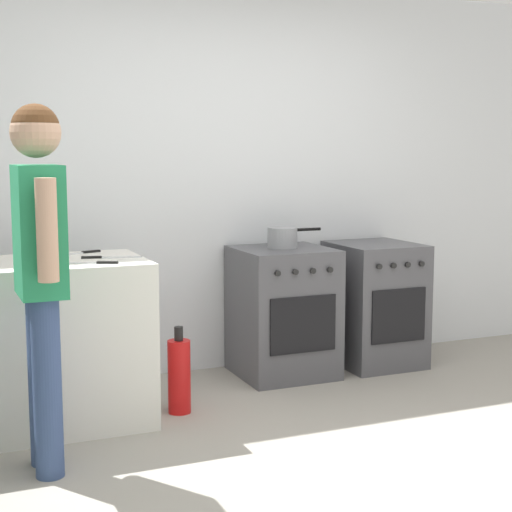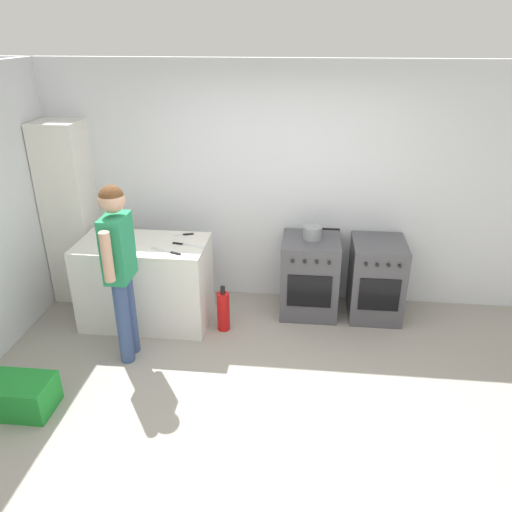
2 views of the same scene
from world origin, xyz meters
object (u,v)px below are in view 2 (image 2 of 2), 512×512
object	(u,v)px
oven_left	(310,276)
larder_cabinet	(70,214)
knife_utility	(111,245)
recycling_crate_lower	(21,396)
pot	(313,233)
knife_bread	(167,251)
oven_right	(376,279)
knife_paring	(185,234)
fire_extinguisher	(223,311)
knife_carving	(187,245)
person	(119,259)

from	to	relation	value
oven_left	larder_cabinet	size ratio (longest dim) A/B	0.42
knife_utility	recycling_crate_lower	bearing A→B (deg)	-103.64
oven_left	pot	world-z (taller)	pot
oven_left	knife_bread	bearing A→B (deg)	-157.77
oven_right	knife_bread	xyz separation A→B (m)	(-2.09, -0.57, 0.48)
knife_paring	fire_extinguisher	xyz separation A→B (m)	(0.44, -0.35, -0.69)
oven_left	knife_utility	world-z (taller)	knife_utility
knife_carving	knife_utility	bearing A→B (deg)	-174.44
pot	fire_extinguisher	bearing A→B (deg)	-150.01
oven_left	knife_utility	size ratio (longest dim) A/B	3.38
pot	person	world-z (taller)	person
knife_paring	recycling_crate_lower	distance (m)	2.13
oven_right	fire_extinguisher	size ratio (longest dim) A/B	1.70
knife_carving	knife_paring	distance (m)	0.27
knife_bread	oven_left	bearing A→B (deg)	22.23
person	pot	bearing A→B (deg)	31.81
knife_carving	person	size ratio (longest dim) A/B	0.19
oven_left	larder_cabinet	bearing A→B (deg)	177.80
oven_left	knife_paring	xyz separation A→B (m)	(-1.31, -0.13, 0.48)
oven_right	knife_paring	bearing A→B (deg)	-176.28
person	fire_extinguisher	bearing A→B (deg)	33.70
knife_bread	fire_extinguisher	world-z (taller)	knife_bread
knife_paring	person	distance (m)	0.97
knife_utility	fire_extinguisher	xyz separation A→B (m)	(1.11, -0.01, -0.69)
oven_left	knife_utility	xyz separation A→B (m)	(-1.98, -0.47, 0.48)
knife_carving	person	world-z (taller)	person
knife_paring	recycling_crate_lower	xyz separation A→B (m)	(-1.01, -1.71, -0.77)
knife_carving	oven_right	bearing A→B (deg)	11.51
knife_utility	recycling_crate_lower	size ratio (longest dim) A/B	0.48
knife_paring	fire_extinguisher	size ratio (longest dim) A/B	0.42
knife_utility	fire_extinguisher	size ratio (longest dim) A/B	0.50
knife_paring	recycling_crate_lower	world-z (taller)	knife_paring
knife_carving	knife_utility	size ratio (longest dim) A/B	1.31
knife_bread	recycling_crate_lower	world-z (taller)	knife_bread
knife_carving	knife_utility	world-z (taller)	same
knife_paring	larder_cabinet	world-z (taller)	larder_cabinet
oven_left	pot	distance (m)	0.49
knife_utility	knife_bread	size ratio (longest dim) A/B	0.75
knife_utility	oven_left	bearing A→B (deg)	13.28
oven_left	knife_carving	xyz separation A→B (m)	(-1.23, -0.40, 0.48)
knife_carving	knife_paring	size ratio (longest dim) A/B	1.58
knife_utility	fire_extinguisher	world-z (taller)	knife_utility
oven_right	fire_extinguisher	xyz separation A→B (m)	(-1.58, -0.48, -0.21)
pot	fire_extinguisher	xyz separation A→B (m)	(-0.88, -0.51, -0.70)
oven_left	oven_right	distance (m)	0.71
fire_extinguisher	larder_cabinet	world-z (taller)	larder_cabinet
knife_utility	person	bearing A→B (deg)	-61.68
knife_utility	person	world-z (taller)	person
oven_right	recycling_crate_lower	distance (m)	3.55
pot	knife_bread	distance (m)	1.52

